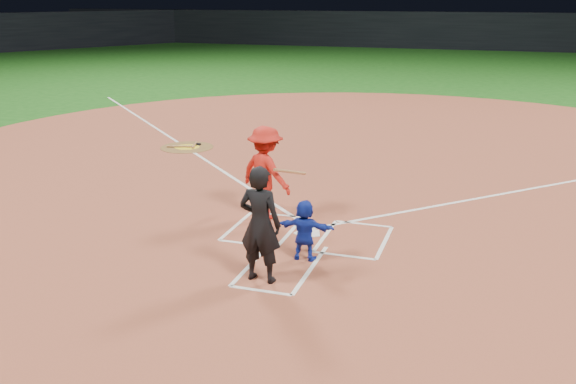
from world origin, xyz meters
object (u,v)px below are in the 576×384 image
(home_plate, at_px, (308,233))
(batter_at_plate, at_px, (266,173))
(on_deck_circle, at_px, (187,147))
(catcher, at_px, (305,230))
(umpire, at_px, (260,224))

(home_plate, relative_size, batter_at_plate, 0.29)
(on_deck_circle, relative_size, catcher, 1.48)
(umpire, bearing_deg, home_plate, -89.04)
(umpire, height_order, batter_at_plate, batter_at_plate)
(umpire, distance_m, batter_at_plate, 3.24)
(catcher, relative_size, umpire, 0.56)
(umpire, bearing_deg, on_deck_circle, -51.92)
(catcher, distance_m, batter_at_plate, 2.50)
(home_plate, xyz_separation_m, on_deck_circle, (-5.88, 6.23, -0.00))
(home_plate, relative_size, on_deck_circle, 0.35)
(catcher, bearing_deg, batter_at_plate, -53.79)
(home_plate, height_order, batter_at_plate, batter_at_plate)
(on_deck_circle, xyz_separation_m, umpire, (5.73, -8.62, 1.02))
(home_plate, height_order, umpire, umpire)
(home_plate, distance_m, batter_at_plate, 1.69)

